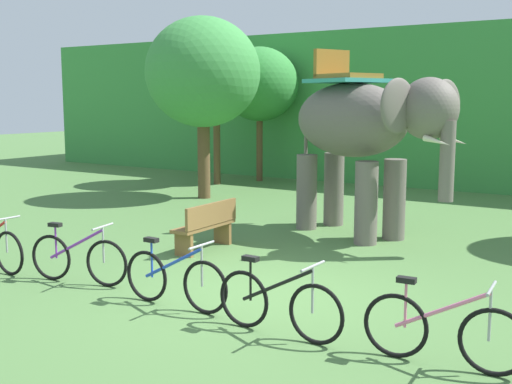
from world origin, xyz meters
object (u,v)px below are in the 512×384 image
Objects in this scene: elephant at (362,128)px; bike_purple at (78,258)px; bike_blue at (175,279)px; bike_pink at (443,331)px; tree_right at (203,73)px; bike_black at (278,304)px; wooden_bench at (207,225)px; tree_center at (216,75)px; tree_center_left at (260,85)px.

elephant reaches higher than bike_purple.
bike_blue is 3.58m from bike_pink.
bike_black is (7.23, -8.03, -3.10)m from tree_right.
bike_blue is 1.14× the size of wooden_bench.
tree_center is at bearing 125.08° from wooden_bench.
wooden_bench is (5.37, -7.64, -3.06)m from tree_center.
bike_pink is (1.89, 0.16, 0.00)m from bike_black.
bike_purple is at bearing 177.49° from bike_blue.
bike_pink reaches higher than wooden_bench.
bike_purple reaches higher than wooden_bench.
bike_purple is 1.12× the size of wooden_bench.
tree_center_left is (0.72, 1.47, -0.29)m from tree_center.
tree_right is at bearing -79.67° from tree_center_left.
bike_purple is 5.54m from bike_pink.
elephant reaches higher than wooden_bench.
bike_pink is (3.33, -5.48, -1.82)m from elephant.
elephant is 2.45× the size of bike_pink.
tree_center_left is 9.26m from elephant.
elephant is 2.49× the size of bike_purple.
bike_blue is at bearing -60.33° from wooden_bench.
tree_right is 2.93× the size of bike_black.
bike_blue and bike_black have the same top height.
bike_black is at bearing -4.75° from bike_blue.
bike_purple is (3.58, -7.81, -3.10)m from tree_right.
tree_center_left reaches higher than bike_black.
elephant is at bearing -34.64° from tree_center.
elephant is (7.25, -5.01, -1.34)m from tree_center.
tree_right is 6.40m from elephant.
bike_pink is at bearing -58.73° from elephant.
tree_center is 1.03× the size of tree_center_left.
bike_blue and bike_pink have the same top height.
tree_center_left is 2.63× the size of bike_blue.
tree_right is (1.46, -2.61, -0.06)m from tree_center.
tree_center_left is 2.67× the size of bike_purple.
bike_pink is at bearing -44.75° from tree_center.
elephant is 2.78× the size of wooden_bench.
wooden_bench is at bearing -62.96° from tree_center_left.
tree_center reaches higher than bike_pink.
tree_center_left is 1.07× the size of elephant.
wooden_bench is at bearing 151.39° from bike_pink.
bike_black is at bearing -48.02° from tree_right.
bike_pink is at bearing -28.61° from wooden_bench.
tree_center_left is at bearing 117.68° from bike_blue.
tree_center_left is 2.63× the size of bike_black.
tree_center reaches higher than wooden_bench.
bike_blue is (-0.25, -5.49, -1.82)m from elephant.
elephant is at bearing 104.33° from bike_black.
tree_right reaches higher than bike_pink.
tree_right is at bearing 139.18° from bike_pink.
tree_right is 9.13m from bike_purple.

